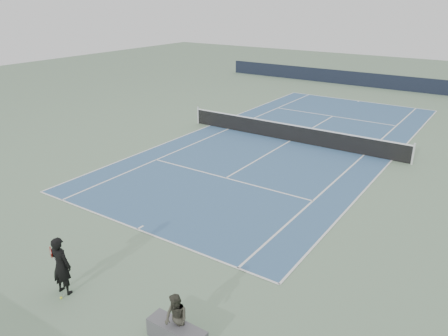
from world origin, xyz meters
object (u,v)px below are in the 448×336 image
Objects in this scene: tennis_net at (291,132)px; tennis_player at (61,265)px; tennis_ball at (61,298)px; spectator_bench at (177,326)px.

tennis_player is at bearing -87.05° from tennis_net.
tennis_player is 0.87m from tennis_ball.
spectator_bench is at bearing 4.60° from tennis_player.
tennis_net is 191.22× the size of tennis_ball.
tennis_ball is at bearing -171.31° from spectator_bench.
tennis_ball is (0.16, -0.25, -0.82)m from tennis_player.
spectator_bench is (3.56, 0.54, 0.42)m from tennis_ball.
spectator_bench is (4.51, -15.15, -0.05)m from tennis_net.
tennis_player reaches higher than tennis_ball.
spectator_bench is at bearing -73.42° from tennis_net.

